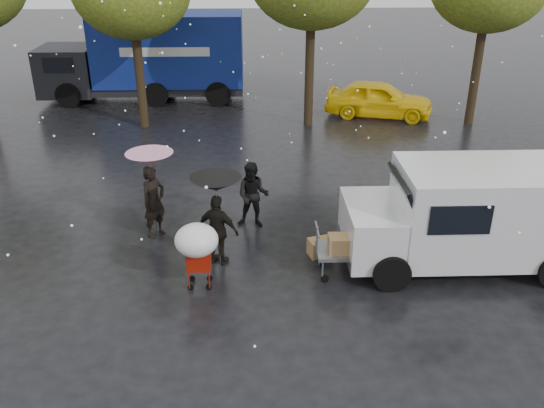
{
  "coord_description": "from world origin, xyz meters",
  "views": [
    {
      "loc": [
        0.47,
        -10.39,
        6.51
      ],
      "look_at": [
        0.86,
        1.0,
        1.06
      ],
      "focal_mm": 38.0,
      "sensor_mm": 36.0,
      "label": 1
    }
  ],
  "objects_px": {
    "person_black": "(218,230)",
    "person_pink": "(154,202)",
    "vendor_cart": "(357,243)",
    "white_van": "(471,214)",
    "blue_truck": "(149,57)",
    "yellow_taxi": "(379,99)",
    "shopping_cart": "(197,243)"
  },
  "relations": [
    {
      "from": "person_pink",
      "to": "white_van",
      "type": "height_order",
      "value": "white_van"
    },
    {
      "from": "vendor_cart",
      "to": "yellow_taxi",
      "type": "xyz_separation_m",
      "value": [
        2.71,
        11.13,
        -0.04
      ]
    },
    {
      "from": "blue_truck",
      "to": "shopping_cart",
      "type": "bearing_deg",
      "value": -77.81
    },
    {
      "from": "person_black",
      "to": "blue_truck",
      "type": "bearing_deg",
      "value": -52.34
    },
    {
      "from": "vendor_cart",
      "to": "white_van",
      "type": "relative_size",
      "value": 0.31
    },
    {
      "from": "person_pink",
      "to": "person_black",
      "type": "bearing_deg",
      "value": -90.5
    },
    {
      "from": "yellow_taxi",
      "to": "blue_truck",
      "type": "bearing_deg",
      "value": 88.17
    },
    {
      "from": "person_black",
      "to": "shopping_cart",
      "type": "relative_size",
      "value": 1.08
    },
    {
      "from": "yellow_taxi",
      "to": "vendor_cart",
      "type": "bearing_deg",
      "value": -178.14
    },
    {
      "from": "white_van",
      "to": "blue_truck",
      "type": "xyz_separation_m",
      "value": [
        -8.74,
        13.6,
        0.6
      ]
    },
    {
      "from": "white_van",
      "to": "person_black",
      "type": "bearing_deg",
      "value": 178.27
    },
    {
      "from": "person_pink",
      "to": "vendor_cart",
      "type": "xyz_separation_m",
      "value": [
        4.4,
        -1.84,
        -0.13
      ]
    },
    {
      "from": "person_pink",
      "to": "white_van",
      "type": "bearing_deg",
      "value": -62.02
    },
    {
      "from": "white_van",
      "to": "yellow_taxi",
      "type": "distance_m",
      "value": 10.79
    },
    {
      "from": "person_black",
      "to": "person_pink",
      "type": "bearing_deg",
      "value": -17.55
    },
    {
      "from": "white_van",
      "to": "vendor_cart",
      "type": "bearing_deg",
      "value": -171.56
    },
    {
      "from": "blue_truck",
      "to": "yellow_taxi",
      "type": "distance_m",
      "value": 9.54
    },
    {
      "from": "yellow_taxi",
      "to": "white_van",
      "type": "bearing_deg",
      "value": -166.06
    },
    {
      "from": "person_black",
      "to": "vendor_cart",
      "type": "relative_size",
      "value": 1.04
    },
    {
      "from": "person_pink",
      "to": "yellow_taxi",
      "type": "distance_m",
      "value": 11.7
    },
    {
      "from": "vendor_cart",
      "to": "blue_truck",
      "type": "xyz_separation_m",
      "value": [
        -6.33,
        13.96,
        1.03
      ]
    },
    {
      "from": "yellow_taxi",
      "to": "person_black",
      "type": "bearing_deg",
      "value": 167.82
    },
    {
      "from": "person_black",
      "to": "blue_truck",
      "type": "xyz_separation_m",
      "value": [
        -3.47,
        13.44,
        0.96
      ]
    },
    {
      "from": "person_black",
      "to": "blue_truck",
      "type": "distance_m",
      "value": 13.92
    },
    {
      "from": "shopping_cart",
      "to": "white_van",
      "type": "height_order",
      "value": "white_van"
    },
    {
      "from": "shopping_cart",
      "to": "blue_truck",
      "type": "bearing_deg",
      "value": 102.19
    },
    {
      "from": "blue_truck",
      "to": "yellow_taxi",
      "type": "xyz_separation_m",
      "value": [
        9.04,
        -2.83,
        -1.07
      ]
    },
    {
      "from": "shopping_cart",
      "to": "vendor_cart",
      "type": "bearing_deg",
      "value": 8.83
    },
    {
      "from": "person_black",
      "to": "white_van",
      "type": "bearing_deg",
      "value": -158.53
    },
    {
      "from": "person_black",
      "to": "vendor_cart",
      "type": "distance_m",
      "value": 2.91
    },
    {
      "from": "white_van",
      "to": "blue_truck",
      "type": "height_order",
      "value": "blue_truck"
    },
    {
      "from": "vendor_cart",
      "to": "blue_truck",
      "type": "height_order",
      "value": "blue_truck"
    }
  ]
}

